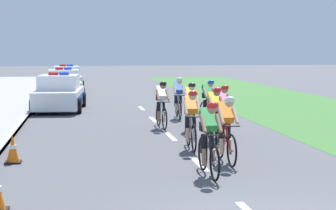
# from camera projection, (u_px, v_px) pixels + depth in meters

# --- Properties ---
(kerb_edge) EXTENTS (0.16, 60.00, 0.13)m
(kerb_edge) POSITION_uv_depth(u_px,v_px,m) (26.00, 117.00, 20.65)
(kerb_edge) COLOR #9E9E99
(kerb_edge) RESTS_ON ground
(grass_verge) EXTENTS (7.00, 60.00, 0.01)m
(grass_verge) POSITION_uv_depth(u_px,v_px,m) (321.00, 113.00, 22.42)
(grass_verge) COLOR #3D7033
(grass_verge) RESTS_ON ground
(lane_markings_centre) EXTENTS (0.14, 21.60, 0.01)m
(lane_markings_centre) POSITION_uv_depth(u_px,v_px,m) (183.00, 148.00, 14.49)
(lane_markings_centre) COLOR white
(lane_markings_centre) RESTS_ON ground
(cyclist_lead) EXTENTS (0.42, 1.72, 1.56)m
(cyclist_lead) POSITION_uv_depth(u_px,v_px,m) (209.00, 137.00, 11.27)
(cyclist_lead) COLOR black
(cyclist_lead) RESTS_ON ground
(cyclist_second) EXTENTS (0.42, 1.72, 1.56)m
(cyclist_second) POSITION_uv_depth(u_px,v_px,m) (226.00, 128.00, 12.56)
(cyclist_second) COLOR black
(cyclist_second) RESTS_ON ground
(cyclist_third) EXTENTS (0.43, 1.72, 1.56)m
(cyclist_third) POSITION_uv_depth(u_px,v_px,m) (191.00, 119.00, 14.24)
(cyclist_third) COLOR black
(cyclist_third) RESTS_ON ground
(cyclist_fourth) EXTENTS (0.42, 1.72, 1.56)m
(cyclist_fourth) POSITION_uv_depth(u_px,v_px,m) (222.00, 110.00, 16.40)
(cyclist_fourth) COLOR black
(cyclist_fourth) RESTS_ON ground
(cyclist_fifth) EXTENTS (0.42, 1.72, 1.56)m
(cyclist_fifth) POSITION_uv_depth(u_px,v_px,m) (214.00, 114.00, 15.43)
(cyclist_fifth) COLOR black
(cyclist_fifth) RESTS_ON ground
(cyclist_sixth) EXTENTS (0.45, 1.72, 1.56)m
(cyclist_sixth) POSITION_uv_depth(u_px,v_px,m) (208.00, 102.00, 18.97)
(cyclist_sixth) COLOR black
(cyclist_sixth) RESTS_ON ground
(cyclist_seventh) EXTENTS (0.43, 1.72, 1.56)m
(cyclist_seventh) POSITION_uv_depth(u_px,v_px,m) (191.00, 106.00, 17.52)
(cyclist_seventh) COLOR black
(cyclist_seventh) RESTS_ON ground
(cyclist_eighth) EXTENTS (0.43, 1.72, 1.56)m
(cyclist_eighth) POSITION_uv_depth(u_px,v_px,m) (162.00, 104.00, 18.16)
(cyclist_eighth) COLOR black
(cyclist_eighth) RESTS_ON ground
(cyclist_ninth) EXTENTS (0.43, 1.72, 1.56)m
(cyclist_ninth) POSITION_uv_depth(u_px,v_px,m) (179.00, 97.00, 20.67)
(cyclist_ninth) COLOR black
(cyclist_ninth) RESTS_ON ground
(police_car_nearest) EXTENTS (2.24, 4.52, 1.59)m
(police_car_nearest) POSITION_uv_depth(u_px,v_px,m) (59.00, 94.00, 23.51)
(police_car_nearest) COLOR white
(police_car_nearest) RESTS_ON ground
(police_car_second) EXTENTS (2.19, 4.49, 1.59)m
(police_car_second) POSITION_uv_depth(u_px,v_px,m) (64.00, 85.00, 29.59)
(police_car_second) COLOR silver
(police_car_second) RESTS_ON ground
(police_car_third) EXTENTS (2.19, 4.49, 1.59)m
(police_car_third) POSITION_uv_depth(u_px,v_px,m) (67.00, 79.00, 35.64)
(police_car_third) COLOR white
(police_car_third) RESTS_ON ground
(traffic_cone_near) EXTENTS (0.36, 0.36, 0.64)m
(traffic_cone_near) POSITION_uv_depth(u_px,v_px,m) (13.00, 149.00, 12.58)
(traffic_cone_near) COLOR black
(traffic_cone_near) RESTS_ON ground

